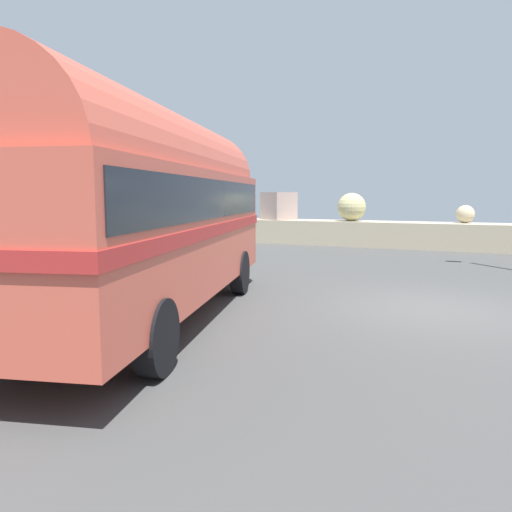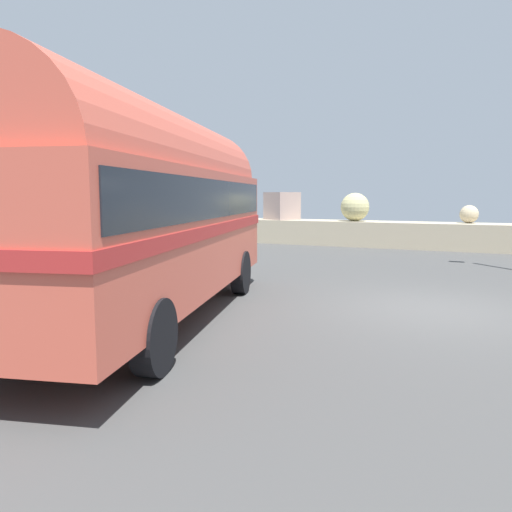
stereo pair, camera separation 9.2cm
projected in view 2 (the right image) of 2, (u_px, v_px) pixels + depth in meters
The scene contains 4 objects.
ground at pixel (432, 310), 9.60m from camera, with size 32.00×26.00×0.02m.
breakwater at pixel (457, 233), 20.20m from camera, with size 31.36×1.88×2.49m.
vintage_coach at pixel (147, 205), 8.57m from camera, with size 4.60×8.91×3.70m.
second_coach at pixel (49, 203), 11.39m from camera, with size 5.19×8.88×3.70m.
Camera 2 is at (0.92, -9.96, 2.20)m, focal length 34.86 mm.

